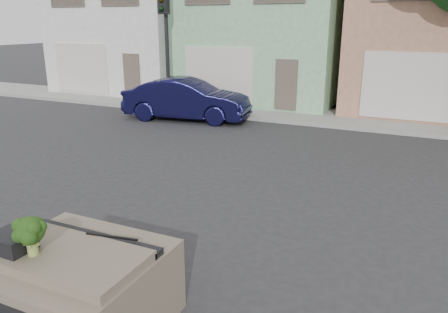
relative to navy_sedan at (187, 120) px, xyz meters
The scene contains 11 objects.
ground_plane 9.41m from the navy_sedan, 59.60° to the right, with size 120.00×120.00×0.00m, color #303033.
sidewalk 5.32m from the navy_sedan, 26.64° to the left, with size 40.00×3.00×0.15m, color gray.
townhouse_white 9.69m from the navy_sedan, 134.34° to the left, with size 7.20×8.20×7.55m, color white.
townhouse_mint 7.53m from the navy_sedan, 78.85° to the left, with size 7.20×8.20×7.55m, color #8EC492.
townhouse_tan 11.48m from the navy_sedan, 36.10° to the left, with size 7.20×8.20×7.55m, color tan.
navy_sedan is the anchor object (origin of this frame).
traffic_signal 3.38m from the navy_sedan, 141.46° to the left, with size 0.40×0.40×5.10m, color black.
car_dashboard 12.10m from the navy_sedan, 66.82° to the right, with size 2.00×1.80×1.12m, color #716653.
instrument_hump 12.26m from the navy_sedan, 69.97° to the right, with size 0.48×0.38×0.20m, color black.
wiper_arm 11.91m from the navy_sedan, 64.85° to the right, with size 0.70×0.03×0.02m, color black.
broccoli 12.37m from the navy_sedan, 68.56° to the right, with size 0.39×0.39×0.48m, color #1A360F.
Camera 1 is at (3.58, -6.43, 3.67)m, focal length 35.00 mm.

